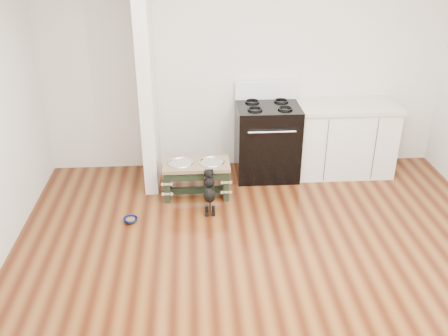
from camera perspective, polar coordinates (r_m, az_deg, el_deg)
ground at (r=4.61m, az=5.46°, el=-12.96°), size 5.00×5.00×0.00m
room_shell at (r=3.80m, az=6.50°, el=6.33°), size 5.00×5.00×5.00m
partition_wall at (r=5.85m, az=-8.82°, el=10.55°), size 0.15×0.80×2.70m
oven_range at (r=6.24m, az=4.94°, el=3.28°), size 0.76×0.69×1.14m
cabinet_run at (r=6.48m, az=13.52°, el=3.28°), size 1.24×0.64×0.91m
dog_feeder at (r=5.79m, az=-3.18°, el=-0.51°), size 0.77×0.41×0.44m
puppy at (r=5.50m, az=-1.68°, el=-2.53°), size 0.13×0.40×0.47m
floor_bowl at (r=5.49m, az=-10.63°, el=-5.86°), size 0.16×0.16×0.05m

